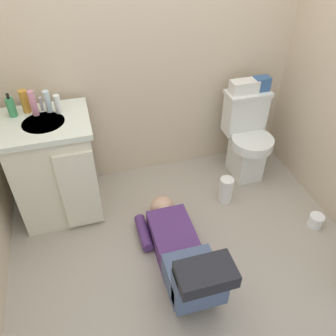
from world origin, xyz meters
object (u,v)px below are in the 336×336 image
(bottle_white, at_px, (58,104))
(toilet, at_px, (247,137))
(soap_dispenser, at_px, (11,107))
(faucet, at_px, (41,104))
(vanity_cabinet, at_px, (56,168))
(person_plumber, at_px, (182,254))
(tissue_box, at_px, (244,86))
(toiletry_bag, at_px, (262,84))
(bottle_clear, at_px, (48,101))
(bottle_pink, at_px, (33,103))
(paper_towel_roll, at_px, (226,190))
(toilet_paper_roll, at_px, (316,221))
(bottle_amber, at_px, (25,101))

(bottle_white, bearing_deg, toilet, -1.58)
(soap_dispenser, bearing_deg, faucet, 6.01)
(toilet, distance_m, vanity_cabinet, 1.57)
(faucet, height_order, person_plumber, faucet)
(tissue_box, distance_m, soap_dispenser, 1.72)
(person_plumber, distance_m, toiletry_bag, 1.49)
(faucet, xyz_separation_m, bottle_clear, (0.05, -0.03, 0.03))
(faucet, bearing_deg, person_plumber, -53.09)
(toiletry_bag, bearing_deg, soap_dispenser, -179.65)
(faucet, xyz_separation_m, bottle_pink, (-0.04, -0.05, 0.04))
(toiletry_bag, xyz_separation_m, paper_towel_roll, (-0.40, -0.41, -0.69))
(bottle_white, bearing_deg, person_plumber, -55.82)
(person_plumber, height_order, tissue_box, tissue_box)
(vanity_cabinet, distance_m, person_plumber, 1.12)
(tissue_box, bearing_deg, bottle_pink, -178.60)
(toilet_paper_roll, bearing_deg, toiletry_bag, 100.29)
(toilet, distance_m, paper_towel_roll, 0.51)
(toiletry_bag, height_order, bottle_clear, bottle_clear)
(vanity_cabinet, bearing_deg, paper_towel_roll, -12.10)
(person_plumber, relative_size, paper_towel_roll, 4.64)
(toiletry_bag, bearing_deg, person_plumber, -134.92)
(bottle_amber, bearing_deg, tissue_box, -0.79)
(tissue_box, bearing_deg, bottle_amber, 179.21)
(bottle_pink, bearing_deg, soap_dispenser, 169.51)
(toilet_paper_roll, bearing_deg, faucet, 154.84)
(soap_dispenser, bearing_deg, bottle_clear, -1.31)
(vanity_cabinet, distance_m, faucet, 0.47)
(bottle_pink, bearing_deg, toiletry_bag, 1.28)
(person_plumber, height_order, toilet_paper_roll, person_plumber)
(bottle_pink, relative_size, paper_towel_roll, 0.77)
(person_plumber, xyz_separation_m, bottle_amber, (-0.83, 0.98, 0.72))
(bottle_pink, xyz_separation_m, paper_towel_roll, (1.32, -0.37, -0.79))
(person_plumber, xyz_separation_m, soap_dispenser, (-0.92, 0.95, 0.71))
(faucet, relative_size, bottle_clear, 0.65)
(bottle_amber, height_order, bottle_clear, bottle_amber)
(tissue_box, distance_m, toiletry_bag, 0.15)
(toilet, distance_m, bottle_amber, 1.76)
(toilet, height_order, tissue_box, tissue_box)
(toilet, height_order, vanity_cabinet, vanity_cabinet)
(vanity_cabinet, height_order, bottle_white, bottle_white)
(bottle_pink, xyz_separation_m, toilet_paper_roll, (1.88, -0.81, -0.86))
(faucet, distance_m, bottle_white, 0.13)
(toilet, height_order, toiletry_bag, toiletry_bag)
(vanity_cabinet, relative_size, toiletry_bag, 6.61)
(vanity_cabinet, distance_m, bottle_pink, 0.50)
(faucet, distance_m, bottle_clear, 0.06)
(bottle_clear, bearing_deg, bottle_pink, -166.53)
(paper_towel_roll, bearing_deg, toilet, 46.80)
(soap_dispenser, distance_m, bottle_clear, 0.24)
(bottle_clear, bearing_deg, toilet, -2.76)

